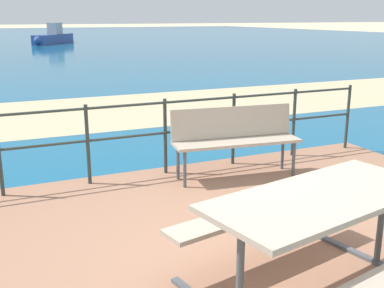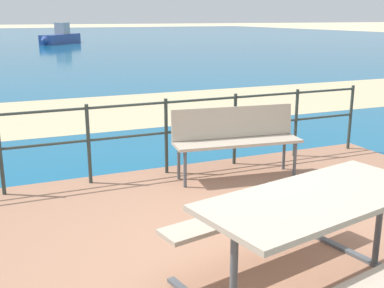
% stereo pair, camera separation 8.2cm
% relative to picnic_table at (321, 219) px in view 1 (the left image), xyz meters
% --- Properties ---
extents(ground_plane, '(240.00, 240.00, 0.00)m').
position_rel_picnic_table_xyz_m(ground_plane, '(-0.01, 0.66, -0.65)').
color(ground_plane, beige).
extents(patio_paving, '(6.40, 5.20, 0.06)m').
position_rel_picnic_table_xyz_m(patio_paving, '(-0.01, 0.66, -0.62)').
color(patio_paving, '#996B51').
rests_on(patio_paving, ground).
extents(sea_water, '(90.00, 90.00, 0.01)m').
position_rel_picnic_table_xyz_m(sea_water, '(-0.01, 40.66, -0.65)').
color(sea_water, '#145B84').
rests_on(sea_water, ground).
extents(beach_strip, '(54.04, 4.48, 0.01)m').
position_rel_picnic_table_xyz_m(beach_strip, '(-0.01, 7.66, -0.65)').
color(beach_strip, tan).
rests_on(beach_strip, ground).
extents(picnic_table, '(1.99, 1.81, 0.78)m').
position_rel_picnic_table_xyz_m(picnic_table, '(0.00, 0.00, 0.00)').
color(picnic_table, tan).
rests_on(picnic_table, patio_paving).
extents(park_bench, '(1.63, 0.61, 0.87)m').
position_rel_picnic_table_xyz_m(park_bench, '(0.74, 2.58, -0.05)').
color(park_bench, tan).
rests_on(park_bench, patio_paving).
extents(railing_fence, '(5.94, 0.04, 0.97)m').
position_rel_picnic_table_xyz_m(railing_fence, '(-0.01, 3.03, 0.01)').
color(railing_fence, '#2D3833').
rests_on(railing_fence, patio_paving).
extents(boat_near, '(3.62, 4.56, 1.53)m').
position_rel_picnic_table_xyz_m(boat_near, '(3.08, 34.57, -0.18)').
color(boat_near, '#2D478C').
rests_on(boat_near, sea_water).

